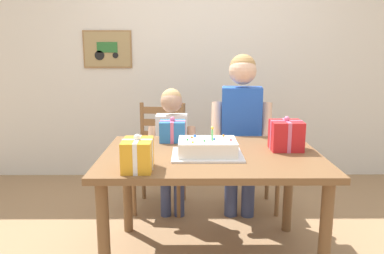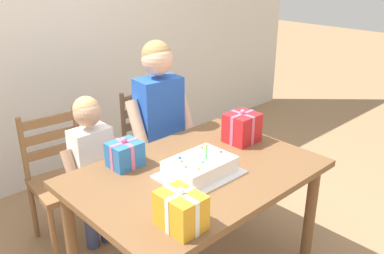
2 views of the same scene
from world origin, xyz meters
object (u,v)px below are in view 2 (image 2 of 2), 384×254
at_px(chair_right, 155,146).
at_px(gift_box_red_large, 125,154).
at_px(gift_box_beside_cake, 181,210).
at_px(birthday_cake, 200,168).
at_px(dining_table, 197,185).
at_px(chair_left, 63,179).
at_px(gift_box_corner_small, 242,128).
at_px(child_older, 159,114).
at_px(child_younger, 92,159).

bearing_deg(chair_right, gift_box_red_large, -139.50).
bearing_deg(gift_box_beside_cake, birthday_cake, 35.44).
distance_m(dining_table, gift_box_beside_cake, 0.57).
bearing_deg(chair_left, gift_box_corner_small, -42.02).
xyz_separation_m(birthday_cake, chair_right, (0.43, 0.95, -0.32)).
height_order(dining_table, birthday_cake, birthday_cake).
relative_size(birthday_cake, gift_box_corner_small, 1.92).
height_order(gift_box_corner_small, child_older, child_older).
relative_size(gift_box_red_large, child_older, 0.14).
bearing_deg(chair_left, dining_table, -65.98).
bearing_deg(dining_table, chair_right, 65.83).
distance_m(gift_box_corner_small, chair_right, 0.90).
bearing_deg(gift_box_red_large, gift_box_beside_cake, -103.70).
bearing_deg(gift_box_beside_cake, chair_right, 56.16).
bearing_deg(dining_table, birthday_cake, -117.14).
distance_m(chair_left, child_younger, 0.31).
height_order(birthday_cake, chair_right, birthday_cake).
relative_size(birthday_cake, chair_left, 0.48).
bearing_deg(gift_box_red_large, dining_table, -51.32).
bearing_deg(child_older, chair_right, 60.95).
bearing_deg(child_younger, chair_right, 17.56).
bearing_deg(chair_right, dining_table, -114.17).
bearing_deg(birthday_cake, gift_box_red_large, 121.45).
xyz_separation_m(birthday_cake, child_older, (0.31, 0.73, 0.04)).
xyz_separation_m(gift_box_red_large, child_older, (0.54, 0.35, 0.01)).
height_order(gift_box_red_large, gift_box_beside_cake, gift_box_beside_cake).
distance_m(gift_box_red_large, child_younger, 0.38).
relative_size(gift_box_beside_cake, gift_box_corner_small, 0.94).
height_order(chair_right, child_older, child_older).
relative_size(gift_box_corner_small, chair_right, 0.25).
height_order(gift_box_corner_small, chair_left, gift_box_corner_small).
distance_m(birthday_cake, gift_box_red_large, 0.45).
bearing_deg(child_younger, chair_left, 117.49).
xyz_separation_m(gift_box_beside_cake, gift_box_corner_small, (0.92, 0.43, 0.01)).
distance_m(gift_box_red_large, chair_left, 0.68).
distance_m(chair_left, child_older, 0.80).
bearing_deg(chair_right, child_younger, -162.44).
xyz_separation_m(chair_right, child_younger, (-0.69, -0.22, 0.19)).
relative_size(gift_box_beside_cake, chair_right, 0.23).
height_order(dining_table, child_older, child_older).
height_order(birthday_cake, gift_box_corner_small, gift_box_corner_small).
height_order(chair_left, chair_right, same).
bearing_deg(child_older, gift_box_corner_small, -69.79).
height_order(gift_box_beside_cake, child_younger, child_younger).
distance_m(birthday_cake, child_younger, 0.79).
distance_m(gift_box_red_large, chair_right, 0.94).
xyz_separation_m(dining_table, child_older, (0.28, 0.68, 0.18)).
relative_size(gift_box_corner_small, child_younger, 0.21).
distance_m(gift_box_corner_small, chair_left, 1.26).
height_order(dining_table, gift_box_beside_cake, gift_box_beside_cake).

